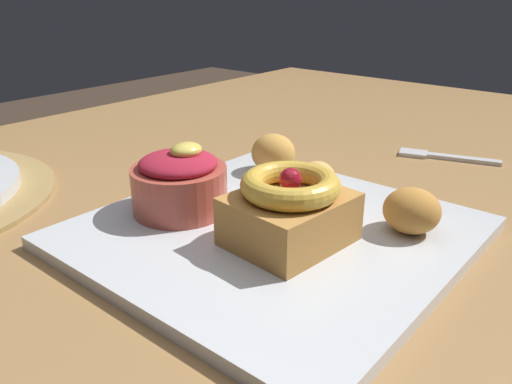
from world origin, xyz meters
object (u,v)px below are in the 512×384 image
cake_slice (290,209)px  fritter_back (273,153)px  fritter_front (412,211)px  front_plate (273,233)px  berry_ramekin (179,182)px  fritter_middle (317,177)px  fork (441,156)px

cake_slice → fritter_back: bearing=42.6°
fritter_front → fritter_back: (0.04, 0.19, 0.00)m
front_plate → fritter_front: bearing=-54.3°
cake_slice → berry_ramekin: size_ratio=1.14×
fritter_middle → fritter_front: bearing=-101.1°
fritter_front → fritter_middle: bearing=78.9°
berry_ramekin → fritter_middle: (0.12, -0.07, -0.01)m
front_plate → cake_slice: cake_slice is taller
front_plate → cake_slice: bearing=-116.8°
fritter_front → fritter_middle: 0.11m
fritter_back → fork: fritter_back is taller
front_plate → cake_slice: size_ratio=3.01×
fritter_back → fritter_front: bearing=-103.3°
cake_slice → berry_ramekin: berry_ramekin is taller
cake_slice → fork: 0.33m
front_plate → cake_slice: 0.05m
fritter_middle → fork: bearing=-10.9°
fritter_front → fritter_back: bearing=76.7°
fritter_back → fork: (0.20, -0.12, -0.03)m
front_plate → berry_ramekin: 0.10m
front_plate → fritter_middle: fritter_middle is taller
fritter_front → fritter_middle: size_ratio=1.29×
front_plate → berry_ramekin: (-0.03, 0.09, 0.03)m
fritter_middle → front_plate: bearing=-170.3°
berry_ramekin → fritter_middle: berry_ramekin is taller
fritter_back → cake_slice: bearing=-137.4°
fork → fritter_back: bearing=42.8°
berry_ramekin → fritter_back: size_ratio=1.77×
front_plate → fritter_front: 0.12m
berry_ramekin → fritter_middle: size_ratio=2.33×
fritter_front → fork: size_ratio=0.39×
front_plate → fork: (0.32, -0.03, -0.00)m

